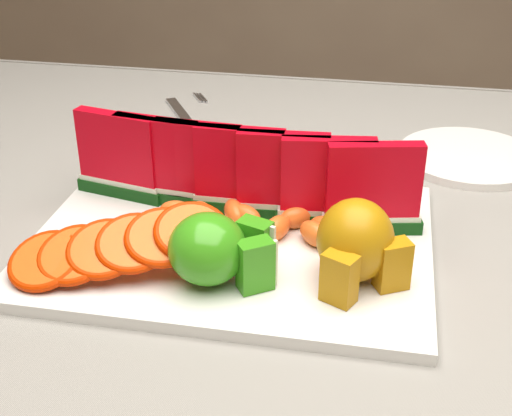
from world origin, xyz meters
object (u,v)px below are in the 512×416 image
at_px(platter, 233,241).
at_px(apple_cluster, 216,250).
at_px(side_plate, 469,157).
at_px(fork, 186,116).
at_px(pear_cluster, 357,244).

xyz_separation_m(platter, apple_cluster, (0.00, -0.08, 0.04)).
height_order(side_plate, fork, side_plate).
relative_size(platter, fork, 2.16).
distance_m(platter, fork, 0.37).
bearing_deg(side_plate, pear_cluster, -111.81).
xyz_separation_m(side_plate, fork, (-0.40, 0.08, -0.00)).
relative_size(apple_cluster, pear_cluster, 1.12).
distance_m(platter, apple_cluster, 0.09).
height_order(platter, fork, platter).
xyz_separation_m(apple_cluster, pear_cluster, (0.12, 0.02, 0.01)).
distance_m(pear_cluster, side_plate, 0.35).
xyz_separation_m(platter, fork, (-0.14, 0.34, -0.00)).
distance_m(apple_cluster, fork, 0.45).
xyz_separation_m(apple_cluster, side_plate, (0.25, 0.34, -0.04)).
height_order(platter, apple_cluster, apple_cluster).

